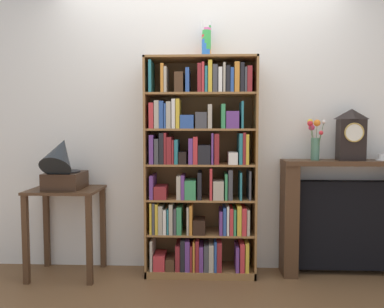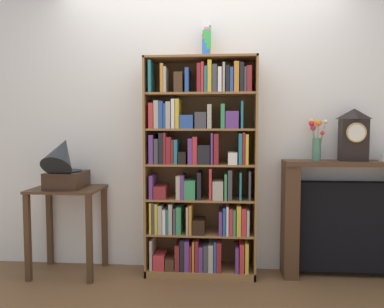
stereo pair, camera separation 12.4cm
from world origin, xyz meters
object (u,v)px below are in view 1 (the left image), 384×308
object	(u,v)px
side_table_left	(66,211)
mantel_clock	(351,135)
bookshelf	(199,175)
cup_stack	(206,40)
gramophone	(62,165)
flower_vase	(315,140)
teacup_with_saucer	(382,158)
fireplace_mantel	(347,218)

from	to	relation	value
side_table_left	mantel_clock	xyz separation A→B (m)	(2.41, 0.09, 0.65)
bookshelf	cup_stack	distance (m)	1.14
gramophone	cup_stack	bearing A→B (deg)	8.55
mantel_clock	side_table_left	bearing A→B (deg)	-177.77
bookshelf	side_table_left	bearing A→B (deg)	-176.55
gramophone	flower_vase	world-z (taller)	flower_vase
cup_stack	gramophone	xyz separation A→B (m)	(-1.19, -0.18, -1.05)
cup_stack	mantel_clock	world-z (taller)	cup_stack
flower_vase	teacup_with_saucer	xyz separation A→B (m)	(0.56, -0.00, -0.15)
side_table_left	fireplace_mantel	bearing A→B (deg)	2.82
fireplace_mantel	teacup_with_saucer	xyz separation A→B (m)	(0.27, -0.02, 0.53)
fireplace_mantel	cup_stack	bearing A→B (deg)	179.90
fireplace_mantel	mantel_clock	distance (m)	0.72
side_table_left	flower_vase	world-z (taller)	flower_vase
gramophone	flower_vase	xyz separation A→B (m)	(2.11, 0.16, 0.21)
flower_vase	teacup_with_saucer	distance (m)	0.58
gramophone	mantel_clock	size ratio (longest dim) A/B	1.16
cup_stack	fireplace_mantel	distance (m)	1.95
gramophone	flower_vase	bearing A→B (deg)	4.33
cup_stack	side_table_left	size ratio (longest dim) A/B	0.41
bookshelf	side_table_left	world-z (taller)	bookshelf
flower_vase	teacup_with_saucer	size ratio (longest dim) A/B	2.98
flower_vase	mantel_clock	bearing A→B (deg)	-1.42
bookshelf	cup_stack	bearing A→B (deg)	42.40
bookshelf	fireplace_mantel	xyz separation A→B (m)	(1.27, 0.05, -0.38)
side_table_left	flower_vase	xyz separation A→B (m)	(2.11, 0.10, 0.61)
teacup_with_saucer	bookshelf	bearing A→B (deg)	-178.96
mantel_clock	teacup_with_saucer	world-z (taller)	mantel_clock
mantel_clock	cup_stack	bearing A→B (deg)	178.74
bookshelf	fireplace_mantel	world-z (taller)	bookshelf
cup_stack	side_table_left	xyz separation A→B (m)	(-1.19, -0.12, -1.45)
fireplace_mantel	flower_vase	bearing A→B (deg)	-176.67
side_table_left	cup_stack	bearing A→B (deg)	5.78
cup_stack	mantel_clock	size ratio (longest dim) A/B	0.72
cup_stack	fireplace_mantel	xyz separation A→B (m)	(1.22, -0.00, -1.52)
mantel_clock	teacup_with_saucer	bearing A→B (deg)	0.55
cup_stack	flower_vase	world-z (taller)	cup_stack
cup_stack	teacup_with_saucer	xyz separation A→B (m)	(1.48, -0.02, -0.99)
bookshelf	flower_vase	distance (m)	1.02
bookshelf	flower_vase	world-z (taller)	bookshelf
side_table_left	fireplace_mantel	xyz separation A→B (m)	(2.41, 0.12, -0.07)
cup_stack	teacup_with_saucer	size ratio (longest dim) A/B	2.64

